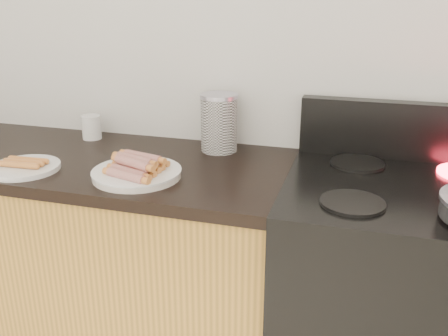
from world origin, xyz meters
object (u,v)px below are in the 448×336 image
(side_plate, at_px, (24,168))
(canister, at_px, (219,123))
(mug, at_px, (91,127))
(stove, at_px, (396,316))
(main_plate, at_px, (137,174))

(side_plate, xyz_separation_m, canister, (0.56, 0.39, 0.10))
(canister, xyz_separation_m, mug, (-0.54, 0.00, -0.06))
(stove, height_order, mug, mug)
(side_plate, distance_m, canister, 0.69)
(side_plate, height_order, mug, mug)
(side_plate, height_order, canister, canister)
(stove, bearing_deg, canister, 161.82)
(stove, relative_size, main_plate, 3.21)
(stove, xyz_separation_m, canister, (-0.67, 0.22, 0.55))
(side_plate, relative_size, mug, 2.47)
(canister, height_order, mug, canister)
(side_plate, distance_m, mug, 0.39)
(canister, bearing_deg, mug, 179.60)
(side_plate, bearing_deg, canister, 34.41)
(main_plate, bearing_deg, canister, 63.03)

